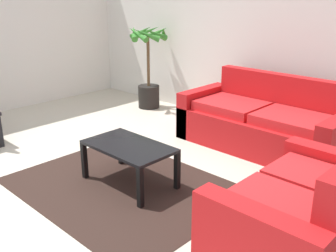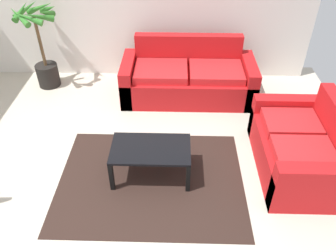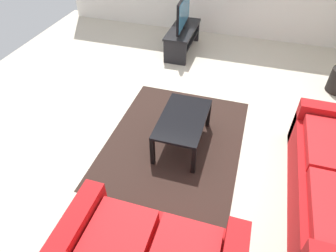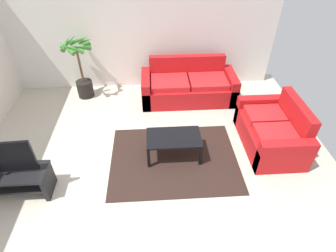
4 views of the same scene
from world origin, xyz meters
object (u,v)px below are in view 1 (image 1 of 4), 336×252
(coffee_table, at_px, (129,150))
(potted_palm, at_px, (149,70))
(couch_main, at_px, (263,125))
(couch_loveseat, at_px, (304,217))

(coffee_table, bearing_deg, potted_palm, 132.18)
(couch_main, height_order, potted_palm, potted_palm)
(coffee_table, relative_size, potted_palm, 0.66)
(potted_palm, bearing_deg, coffee_table, -47.82)
(coffee_table, bearing_deg, couch_main, 75.40)
(couch_main, distance_m, couch_loveseat, 2.10)
(couch_loveseat, distance_m, coffee_table, 1.80)
(couch_main, relative_size, potted_palm, 1.48)
(couch_main, bearing_deg, coffee_table, -104.60)
(potted_palm, bearing_deg, couch_main, -6.49)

